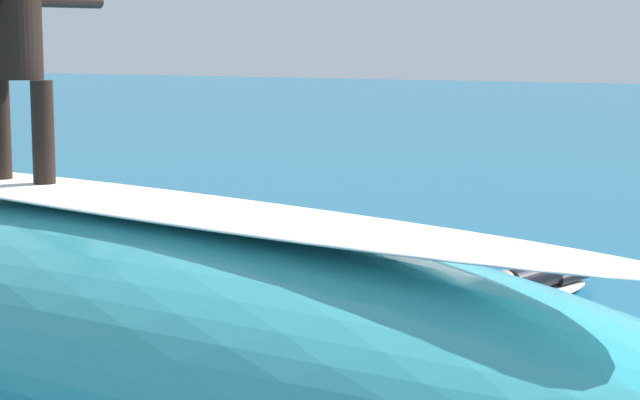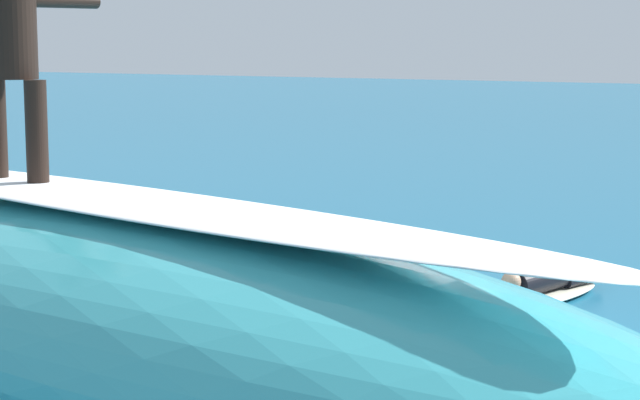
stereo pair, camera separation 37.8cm
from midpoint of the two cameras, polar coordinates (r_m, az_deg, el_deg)
The scene contains 7 objects.
ground_plane at distance 10.50m, azimuth 3.79°, elevation -7.25°, with size 120.00×120.00×0.00m, color #196084.
wave_crest at distance 8.05m, azimuth -7.73°, elevation -6.12°, with size 9.19×3.00×1.62m, color teal.
wave_foam_lip at distance 7.88m, azimuth -7.85°, elevation -0.12°, with size 7.81×1.05×0.08m, color white.
surfboard_riding at distance 9.00m, azimuth -13.60°, elevation 0.72°, with size 2.04×0.52×0.07m, color yellow.
surfer_riding at distance 8.93m, azimuth -13.82°, elevation 7.27°, with size 0.67×1.60×1.70m.
surfboard_paddling at distance 12.41m, azimuth 11.63°, elevation -4.77°, with size 2.08×0.54×0.10m, color #EAE5C6.
surfer_paddling at distance 12.48m, azimuth 11.97°, elevation -3.87°, with size 0.68×1.68×0.30m.
Camera 2 is at (-4.48, 9.08, 2.78)m, focal length 64.50 mm.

